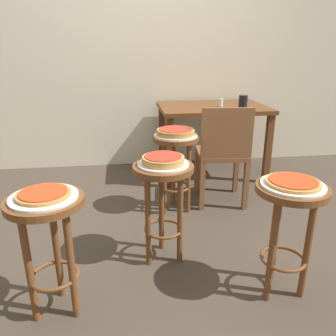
# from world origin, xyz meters

# --- Properties ---
(ground_plane) EXTENTS (6.00, 6.00, 0.00)m
(ground_plane) POSITION_xyz_m (0.00, 0.00, 0.00)
(ground_plane) COLOR #42382D
(back_wall) EXTENTS (6.00, 0.10, 3.00)m
(back_wall) POSITION_xyz_m (0.00, 1.65, 1.50)
(back_wall) COLOR beige
(back_wall) RESTS_ON ground_plane
(stool_foreground) EXTENTS (0.36, 0.36, 0.63)m
(stool_foreground) POSITION_xyz_m (0.60, -0.69, 0.46)
(stool_foreground) COLOR brown
(stool_foreground) RESTS_ON ground_plane
(serving_plate_foreground) EXTENTS (0.31, 0.31, 0.01)m
(serving_plate_foreground) POSITION_xyz_m (0.60, -0.69, 0.64)
(serving_plate_foreground) COLOR white
(serving_plate_foreground) RESTS_ON stool_foreground
(pizza_foreground) EXTENTS (0.27, 0.27, 0.02)m
(pizza_foreground) POSITION_xyz_m (0.60, -0.69, 0.65)
(pizza_foreground) COLOR tan
(pizza_foreground) RESTS_ON serving_plate_foreground
(stool_middle) EXTENTS (0.36, 0.36, 0.63)m
(stool_middle) POSITION_xyz_m (-0.60, -0.67, 0.46)
(stool_middle) COLOR brown
(stool_middle) RESTS_ON ground_plane
(serving_plate_middle) EXTENTS (0.31, 0.31, 0.01)m
(serving_plate_middle) POSITION_xyz_m (-0.60, -0.67, 0.64)
(serving_plate_middle) COLOR silver
(serving_plate_middle) RESTS_ON stool_middle
(pizza_middle) EXTENTS (0.24, 0.24, 0.02)m
(pizza_middle) POSITION_xyz_m (-0.60, -0.67, 0.65)
(pizza_middle) COLOR #B78442
(pizza_middle) RESTS_ON serving_plate_middle
(stool_leftside) EXTENTS (0.36, 0.36, 0.63)m
(stool_leftside) POSITION_xyz_m (-0.00, -0.29, 0.46)
(stool_leftside) COLOR brown
(stool_leftside) RESTS_ON ground_plane
(serving_plate_leftside) EXTENTS (0.30, 0.30, 0.01)m
(serving_plate_leftside) POSITION_xyz_m (-0.00, -0.29, 0.64)
(serving_plate_leftside) COLOR silver
(serving_plate_leftside) RESTS_ON stool_leftside
(pizza_leftside) EXTENTS (0.25, 0.25, 0.05)m
(pizza_leftside) POSITION_xyz_m (-0.00, -0.29, 0.67)
(pizza_leftside) COLOR tan
(pizza_leftside) RESTS_ON serving_plate_leftside
(stool_rear) EXTENTS (0.36, 0.36, 0.63)m
(stool_rear) POSITION_xyz_m (0.18, 0.37, 0.46)
(stool_rear) COLOR brown
(stool_rear) RESTS_ON ground_plane
(serving_plate_rear) EXTENTS (0.34, 0.34, 0.01)m
(serving_plate_rear) POSITION_xyz_m (0.18, 0.37, 0.64)
(serving_plate_rear) COLOR silver
(serving_plate_rear) RESTS_ON stool_rear
(pizza_rear) EXTENTS (0.29, 0.29, 0.05)m
(pizza_rear) POSITION_xyz_m (0.18, 0.37, 0.67)
(pizza_rear) COLOR #B78442
(pizza_rear) RESTS_ON serving_plate_rear
(dining_table) EXTENTS (1.07, 0.75, 0.72)m
(dining_table) POSITION_xyz_m (0.69, 1.17, 0.62)
(dining_table) COLOR #5B3319
(dining_table) RESTS_ON ground_plane
(cup_near_edge) EXTENTS (0.08, 0.08, 0.13)m
(cup_near_edge) POSITION_xyz_m (0.93, 0.99, 0.79)
(cup_near_edge) COLOR black
(cup_near_edge) RESTS_ON dining_table
(condiment_shaker) EXTENTS (0.04, 0.04, 0.08)m
(condiment_shaker) POSITION_xyz_m (0.75, 1.11, 0.76)
(condiment_shaker) COLOR white
(condiment_shaker) RESTS_ON dining_table
(wooden_chair) EXTENTS (0.44, 0.44, 0.85)m
(wooden_chair) POSITION_xyz_m (0.59, 0.43, 0.47)
(wooden_chair) COLOR brown
(wooden_chair) RESTS_ON ground_plane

